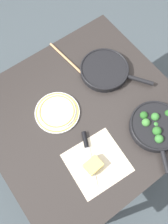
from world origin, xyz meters
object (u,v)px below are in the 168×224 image
at_px(wooden_spoon, 76,68).
at_px(cheese_block, 93,165).
at_px(skillet_broccoli, 156,126).
at_px(grater_knife, 87,151).
at_px(skillet_eggs, 105,70).
at_px(dinner_plate_stack, 57,112).

xyz_separation_m(wooden_spoon, cheese_block, (0.27, 0.53, 0.01)).
bearing_deg(wooden_spoon, skillet_broccoli, 5.85).
height_order(grater_knife, cheese_block, cheese_block).
bearing_deg(grater_knife, cheese_block, 8.30).
relative_size(skillet_eggs, wooden_spoon, 0.99).
bearing_deg(grater_knife, skillet_broccoli, 98.03).
xyz_separation_m(skillet_eggs, cheese_block, (0.40, 0.41, 0.00)).
relative_size(grater_knife, dinner_plate_stack, 1.11).
bearing_deg(skillet_eggs, dinner_plate_stack, -116.22).
xyz_separation_m(skillet_eggs, wooden_spoon, (0.12, -0.12, -0.01)).
bearing_deg(dinner_plate_stack, skillet_eggs, -171.94).
relative_size(skillet_eggs, cheese_block, 4.50).
relative_size(skillet_broccoli, cheese_block, 4.16).
height_order(grater_knife, dinner_plate_stack, dinner_plate_stack).
relative_size(wooden_spoon, cheese_block, 4.55).
xyz_separation_m(wooden_spoon, grater_knife, (0.25, 0.45, 0.00)).
bearing_deg(dinner_plate_stack, skillet_broccoli, 133.83).
distance_m(skillet_eggs, cheese_block, 0.57).
bearing_deg(skillet_eggs, skillet_broccoli, -35.05).
height_order(skillet_eggs, dinner_plate_stack, skillet_eggs).
distance_m(skillet_broccoli, cheese_block, 0.39).
height_order(skillet_eggs, grater_knife, skillet_eggs).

